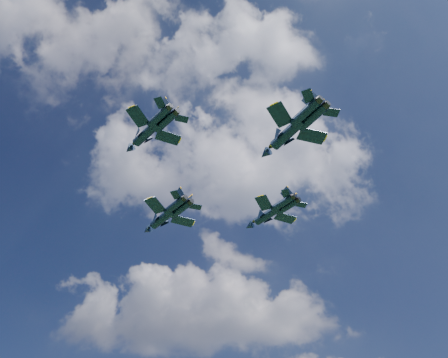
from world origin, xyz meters
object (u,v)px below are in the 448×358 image
Objects in this scene: jet_lead at (162,219)px; jet_right at (266,216)px; jet_slot at (286,135)px; jet_left at (145,134)px.

jet_lead is 1.04× the size of jet_right.
jet_lead is at bearing 99.48° from jet_slot.
jet_left is at bearing 179.83° from jet_right.
jet_lead is 22.97m from jet_right.
jet_left is 33.28m from jet_right.
jet_slot reaches higher than jet_lead.
jet_lead is 34.00m from jet_slot.
jet_right is at bearing 57.15° from jet_slot.
jet_left reaches higher than jet_slot.
jet_left is at bearing 141.31° from jet_slot.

